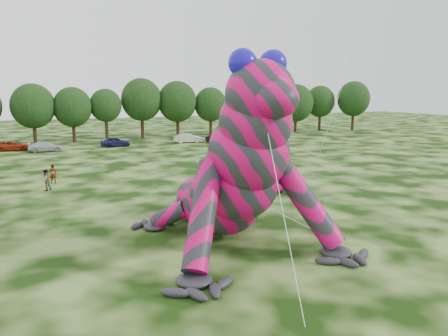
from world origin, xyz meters
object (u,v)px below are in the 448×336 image
tree_15 (296,108)px  spectator_0 (53,174)px  tree_10 (142,108)px  car_6 (222,138)px  tree_7 (33,114)px  car_7 (274,134)px  spectator_1 (46,180)px  tree_17 (353,106)px  car_4 (115,142)px  tree_9 (106,115)px  tree_12 (211,112)px  car_5 (188,138)px  flying_kite (371,1)px  spectator_5 (201,178)px  inflatable_gecko (215,146)px  tree_13 (247,108)px  tree_11 (177,109)px  car_3 (46,147)px  car_2 (14,146)px  tree_14 (272,109)px  tree_8 (73,115)px  tree_16 (320,108)px

tree_15 → spectator_0: 58.09m
tree_10 → car_6: size_ratio=1.96×
tree_7 → car_7: 39.75m
tree_10 → spectator_1: 41.22m
tree_17 → car_4: (-50.96, -8.15, -4.40)m
tree_9 → tree_12: 18.95m
tree_9 → car_6: size_ratio=1.62×
tree_9 → car_5: size_ratio=1.88×
flying_kite → spectator_5: 19.03m
car_4 → inflatable_gecko: bearing=-178.9°
tree_13 → car_4: size_ratio=2.31×
tree_12 → car_6: bearing=-101.7°
tree_11 → car_3: bearing=-153.6°
tree_7 → spectator_5: (13.08, -40.04, -3.83)m
tree_15 → spectator_1: bearing=-142.5°
inflatable_gecko → tree_11: inflatable_gecko is taller
tree_15 → car_6: (-20.72, -10.93, -4.07)m
tree_9 → tree_15: (37.41, 0.43, 0.48)m
car_2 → car_4: size_ratio=1.14×
tree_14 → flying_kite: bearing=-112.2°
tree_10 → car_3: size_ratio=2.20×
tree_13 → spectator_1: tree_13 is taller
tree_12 → flying_kite: bearing=-98.3°
tree_9 → car_3: tree_9 is taller
tree_13 → spectator_0: bearing=-137.2°
tree_8 → tree_14: 37.72m
inflatable_gecko → spectator_1: (-9.18, 15.47, -4.27)m
tree_10 → tree_16: bearing=1.2°
flying_kite → tree_14: bearing=67.8°
tree_10 → tree_17: tree_10 is taller
tree_14 → tree_16: (11.99, 0.65, -0.01)m
tree_8 → tree_15: bearing=1.1°
tree_8 → spectator_1: bearing=-98.1°
car_3 → car_7: bearing=-80.3°
tree_15 → inflatable_gecko: bearing=-126.5°
tree_8 → spectator_5: bearing=-79.8°
tree_14 → spectator_1: size_ratio=5.20×
tree_13 → tree_14: size_ratio=1.08×
tree_8 → car_6: bearing=-24.8°
car_3 → spectator_5: 32.43m
tree_16 → tree_13: bearing=-173.0°
tree_17 → car_2: size_ratio=2.06×
tree_17 → car_4: bearing=-170.9°
car_3 → spectator_0: (0.08, -22.96, 0.19)m
car_5 → car_7: (16.11, 0.52, -0.00)m
car_3 → car_5: bearing=-78.7°
tree_10 → car_7: bearing=-22.8°
tree_14 → car_4: tree_14 is taller
tree_9 → spectator_0: size_ratio=4.94×
tree_8 → spectator_1: size_ratio=4.95×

